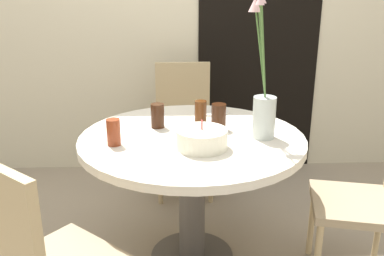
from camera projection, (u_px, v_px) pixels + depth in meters
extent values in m
cube|color=black|center=(259.00, 38.00, 3.17)|extent=(0.90, 0.01, 2.05)
cylinder|color=silver|center=(192.00, 140.00, 2.09)|extent=(1.10, 1.10, 0.04)
cylinder|color=#4C4742|center=(192.00, 201.00, 2.20)|extent=(0.13, 0.13, 0.64)
cylinder|color=#4C4742|center=(192.00, 256.00, 2.31)|extent=(0.44, 0.44, 0.03)
cube|color=#9E896B|center=(184.00, 137.00, 2.93)|extent=(0.41, 0.41, 0.04)
cube|color=tan|center=(183.00, 95.00, 3.02)|extent=(0.38, 0.05, 0.46)
cylinder|color=tan|center=(160.00, 177.00, 2.83)|extent=(0.03, 0.03, 0.39)
cylinder|color=tan|center=(211.00, 175.00, 2.85)|extent=(0.03, 0.03, 0.39)
cylinder|color=tan|center=(160.00, 157.00, 3.15)|extent=(0.03, 0.03, 0.39)
cylinder|color=tan|center=(206.00, 156.00, 3.17)|extent=(0.03, 0.03, 0.39)
cube|color=tan|center=(6.00, 231.00, 1.37)|extent=(0.31, 0.27, 0.46)
cube|color=#9E896B|center=(355.00, 204.00, 2.04)|extent=(0.48, 0.48, 0.04)
cylinder|color=tan|center=(312.00, 222.00, 2.30)|extent=(0.03, 0.03, 0.39)
cylinder|color=tan|center=(378.00, 228.00, 2.24)|extent=(0.03, 0.03, 0.39)
cylinder|color=white|center=(202.00, 139.00, 1.92)|extent=(0.23, 0.23, 0.09)
cylinder|color=#E54C4C|center=(202.00, 125.00, 1.89)|extent=(0.01, 0.01, 0.04)
cylinder|color=silver|center=(264.00, 117.00, 2.03)|extent=(0.11, 0.11, 0.20)
cylinder|color=#4C7538|center=(263.00, 52.00, 1.86)|extent=(0.08, 0.14, 0.45)
cone|color=beige|center=(260.00, 0.00, 1.73)|extent=(0.04, 0.04, 0.04)
cylinder|color=#4C7538|center=(263.00, 49.00, 1.91)|extent=(0.05, 0.04, 0.45)
cylinder|color=#4C7538|center=(260.00, 52.00, 1.94)|extent=(0.07, 0.04, 0.42)
cone|color=beige|center=(255.00, 4.00, 1.89)|extent=(0.06, 0.06, 0.06)
cylinder|color=#4C7538|center=(261.00, 37.00, 1.95)|extent=(0.06, 0.10, 0.54)
cylinder|color=silver|center=(213.00, 111.00, 2.46)|extent=(0.18, 0.18, 0.01)
cylinder|color=#51280F|center=(201.00, 111.00, 2.27)|extent=(0.06, 0.06, 0.12)
cylinder|color=#33190C|center=(158.00, 116.00, 2.19)|extent=(0.07, 0.07, 0.12)
cylinder|color=#33190C|center=(219.00, 117.00, 2.16)|extent=(0.07, 0.07, 0.13)
cylinder|color=maroon|center=(114.00, 132.00, 1.95)|extent=(0.06, 0.06, 0.12)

